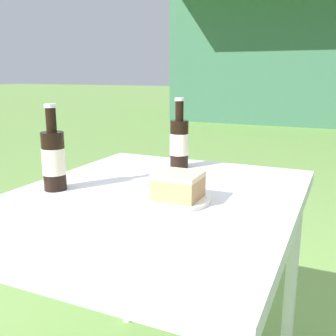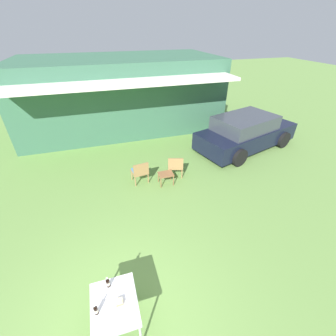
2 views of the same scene
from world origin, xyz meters
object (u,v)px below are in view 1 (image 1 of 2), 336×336
cola_bottle_far (54,158)px  cola_bottle_near (179,142)px  cake_on_plate (175,191)px  patio_table (153,220)px

cola_bottle_far → cola_bottle_near: bearing=61.4°
cola_bottle_near → cake_on_plate: bearing=-69.1°
patio_table → cola_bottle_near: 0.36m
patio_table → cola_bottle_near: bearing=100.0°
cola_bottle_far → patio_table: bearing=14.0°
patio_table → cake_on_plate: size_ratio=4.22×
cake_on_plate → patio_table: bearing=161.7°
patio_table → cola_bottle_near: cola_bottle_near is taller
patio_table → cola_bottle_far: cola_bottle_far is taller
cola_bottle_near → cola_bottle_far: (-0.21, -0.38, 0.00)m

